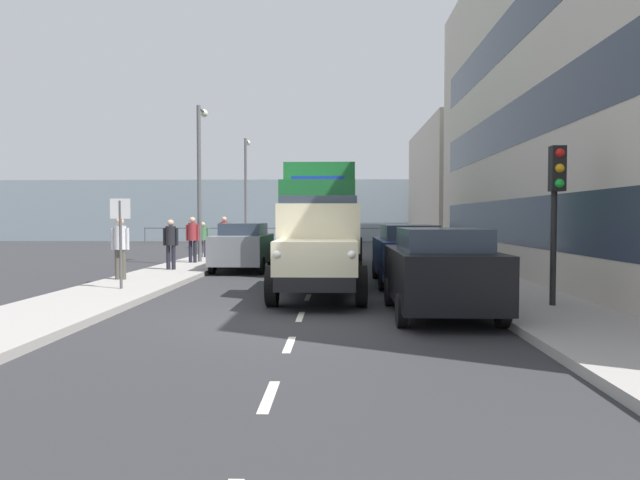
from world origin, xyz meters
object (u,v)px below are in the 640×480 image
(truck_vintage_cream, at_px, (319,249))
(pedestrian_with_bag, at_px, (224,232))
(street_sign, at_px, (120,227))
(car_navy_kerbside_1, at_px, (407,253))
(car_grey_oppositeside_0, at_px, (243,246))
(lamp_post_promenade, at_px, (200,169))
(lorry_cargo_green, at_px, (321,214))
(pedestrian_in_dark_coat, at_px, (193,236))
(pedestrian_by_lamp, at_px, (120,243))
(traffic_light_near, at_px, (556,190))
(pedestrian_couple_a, at_px, (171,240))
(lamp_post_far, at_px, (246,183))
(car_black_kerbside_near, at_px, (440,270))
(pedestrian_couple_b, at_px, (203,237))

(truck_vintage_cream, distance_m, pedestrian_with_bag, 14.49)
(street_sign, bearing_deg, car_navy_kerbside_1, -161.83)
(car_grey_oppositeside_0, relative_size, street_sign, 1.78)
(lamp_post_promenade, bearing_deg, lorry_cargo_green, 166.82)
(pedestrian_in_dark_coat, bearing_deg, street_sign, 92.37)
(pedestrian_by_lamp, bearing_deg, pedestrian_in_dark_coat, -94.51)
(car_navy_kerbside_1, relative_size, lamp_post_promenade, 0.72)
(traffic_light_near, bearing_deg, pedestrian_couple_a, -37.15)
(car_grey_oppositeside_0, xyz_separation_m, lamp_post_promenade, (2.15, -2.44, 3.01))
(lamp_post_far, bearing_deg, pedestrian_couple_a, 89.25)
(pedestrian_couple_a, distance_m, pedestrian_with_bag, 7.93)
(pedestrian_couple_a, bearing_deg, car_navy_kerbside_1, 160.30)
(pedestrian_in_dark_coat, height_order, traffic_light_near, traffic_light_near)
(car_navy_kerbside_1, relative_size, car_grey_oppositeside_0, 1.13)
(pedestrian_by_lamp, bearing_deg, car_grey_oppositeside_0, -122.84)
(lorry_cargo_green, relative_size, traffic_light_near, 2.56)
(car_navy_kerbside_1, bearing_deg, car_black_kerbside_near, 90.00)
(truck_vintage_cream, relative_size, car_navy_kerbside_1, 1.24)
(lorry_cargo_green, distance_m, pedestrian_with_bag, 7.32)
(lamp_post_far, bearing_deg, truck_vintage_cream, 104.07)
(pedestrian_couple_b, relative_size, lamp_post_far, 0.24)
(car_navy_kerbside_1, relative_size, pedestrian_in_dark_coat, 2.53)
(pedestrian_by_lamp, distance_m, pedestrian_couple_b, 9.17)
(lorry_cargo_green, xyz_separation_m, lamp_post_promenade, (4.93, -1.15, 1.83))
(truck_vintage_cream, xyz_separation_m, car_black_kerbside_near, (-2.46, 2.37, -0.28))
(car_black_kerbside_near, height_order, pedestrian_couple_a, pedestrian_couple_a)
(pedestrian_couple_a, height_order, pedestrian_with_bag, pedestrian_with_bag)
(pedestrian_by_lamp, distance_m, street_sign, 2.28)
(car_black_kerbside_near, bearing_deg, traffic_light_near, -170.88)
(car_black_kerbside_near, height_order, pedestrian_by_lamp, pedestrian_by_lamp)
(pedestrian_by_lamp, bearing_deg, pedestrian_with_bag, -93.86)
(pedestrian_in_dark_coat, bearing_deg, lorry_cargo_green, 174.20)
(lorry_cargo_green, height_order, traffic_light_near, lorry_cargo_green)
(lorry_cargo_green, xyz_separation_m, car_grey_oppositeside_0, (2.77, 1.29, -1.18))
(lamp_post_far, bearing_deg, street_sign, 90.32)
(car_navy_kerbside_1, height_order, lamp_post_promenade, lamp_post_promenade)
(car_grey_oppositeside_0, relative_size, lamp_post_far, 0.62)
(traffic_light_near, height_order, lamp_post_far, lamp_post_far)
(car_grey_oppositeside_0, distance_m, traffic_light_near, 11.92)
(pedestrian_in_dark_coat, relative_size, pedestrian_with_bag, 0.99)
(pedestrian_in_dark_coat, distance_m, pedestrian_couple_b, 3.04)
(car_navy_kerbside_1, height_order, pedestrian_with_bag, pedestrian_with_bag)
(car_black_kerbside_near, relative_size, pedestrian_with_bag, 2.19)
(pedestrian_by_lamp, bearing_deg, car_navy_kerbside_1, -177.46)
(lorry_cargo_green, bearing_deg, car_black_kerbside_near, 104.25)
(car_navy_kerbside_1, height_order, lamp_post_far, lamp_post_far)
(car_navy_kerbside_1, height_order, pedestrian_couple_b, pedestrian_couple_b)
(car_grey_oppositeside_0, distance_m, pedestrian_in_dark_coat, 2.96)
(pedestrian_couple_a, bearing_deg, lamp_post_promenade, -92.00)
(traffic_light_near, bearing_deg, pedestrian_with_bag, -57.64)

